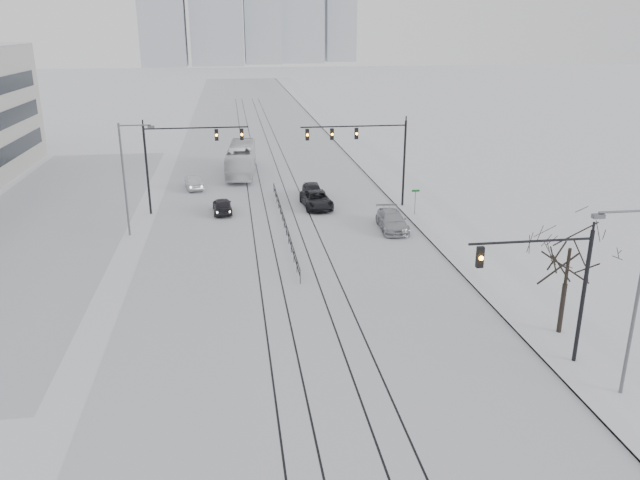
{
  "coord_description": "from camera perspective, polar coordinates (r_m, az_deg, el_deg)",
  "views": [
    {
      "loc": [
        -4.03,
        -19.41,
        15.94
      ],
      "look_at": [
        1.22,
        17.38,
        3.2
      ],
      "focal_mm": 35.0,
      "sensor_mm": 36.0,
      "label": 1
    }
  ],
  "objects": [
    {
      "name": "sedan_nb_far",
      "position": [
        60.92,
        -0.67,
        4.51
      ],
      "size": [
        1.86,
        4.55,
        1.54
      ],
      "primitive_type": "imported",
      "rotation": [
        0.0,
        0.0,
        -0.01
      ],
      "color": "black",
      "rests_on": "ground"
    },
    {
      "name": "sedan_sb_outer",
      "position": [
        66.0,
        -11.47,
        5.2
      ],
      "size": [
        2.2,
        4.49,
        1.42
      ],
      "primitive_type": "imported",
      "rotation": [
        0.0,
        0.0,
        3.31
      ],
      "color": "#ADAFB5",
      "rests_on": "ground"
    },
    {
      "name": "sedan_nb_front",
      "position": [
        57.85,
        -0.32,
        3.69
      ],
      "size": [
        2.79,
        5.49,
        1.49
      ],
      "primitive_type": "imported",
      "rotation": [
        0.0,
        0.0,
        0.06
      ],
      "color": "black",
      "rests_on": "ground"
    },
    {
      "name": "sedan_sb_inner",
      "position": [
        56.8,
        -8.92,
        3.12
      ],
      "size": [
        1.88,
        4.19,
        1.4
      ],
      "primitive_type": "imported",
      "rotation": [
        0.0,
        0.0,
        3.2
      ],
      "color": "black",
      "rests_on": "ground"
    },
    {
      "name": "median_fence",
      "position": [
        51.91,
        -3.3,
        1.62
      ],
      "size": [
        0.06,
        24.0,
        1.0
      ],
      "color": "black",
      "rests_on": "ground"
    },
    {
      "name": "tram_rails",
      "position": [
        61.64,
        -4.11,
        3.91
      ],
      "size": [
        5.3,
        180.0,
        0.01
      ],
      "color": "black",
      "rests_on": "ground"
    },
    {
      "name": "street_light_east",
      "position": [
        29.96,
        26.65,
        -4.19
      ],
      "size": [
        2.73,
        0.25,
        9.0
      ],
      "color": "#595B60",
      "rests_on": "ground"
    },
    {
      "name": "traffic_mast_nw",
      "position": [
        56.54,
        -12.66,
        7.9
      ],
      "size": [
        9.1,
        0.37,
        8.0
      ],
      "color": "black",
      "rests_on": "ground"
    },
    {
      "name": "street_sign",
      "position": [
        55.67,
        8.71,
        3.78
      ],
      "size": [
        0.7,
        0.06,
        2.4
      ],
      "color": "#595B60",
      "rests_on": "ground"
    },
    {
      "name": "curb",
      "position": [
        82.37,
        2.6,
        7.79
      ],
      "size": [
        0.1,
        260.0,
        0.12
      ],
      "primitive_type": "cube",
      "color": "gray",
      "rests_on": "ground"
    },
    {
      "name": "ground",
      "position": [
        25.44,
        3.0,
        -19.91
      ],
      "size": [
        500.0,
        500.0,
        0.0
      ],
      "primitive_type": "plane",
      "color": "white",
      "rests_on": "ground"
    },
    {
      "name": "traffic_mast_ne",
      "position": [
        56.67,
        4.48,
        8.52
      ],
      "size": [
        9.6,
        0.37,
        8.0
      ],
      "color": "black",
      "rests_on": "ground"
    },
    {
      "name": "sidewalk_east",
      "position": [
        82.85,
        4.29,
        7.84
      ],
      "size": [
        5.0,
        260.0,
        0.16
      ],
      "primitive_type": "cube",
      "color": "white",
      "rests_on": "ground"
    },
    {
      "name": "road",
      "position": [
        81.09,
        -5.16,
        7.52
      ],
      "size": [
        22.0,
        260.0,
        0.02
      ],
      "primitive_type": "cube",
      "color": "silver",
      "rests_on": "ground"
    },
    {
      "name": "street_light_west",
      "position": [
        51.22,
        -17.21,
        5.98
      ],
      "size": [
        2.73,
        0.25,
        9.0
      ],
      "color": "#595B60",
      "rests_on": "ground"
    },
    {
      "name": "parking_strip",
      "position": [
        58.9,
        -23.52,
        1.63
      ],
      "size": [
        14.0,
        60.0,
        0.03
      ],
      "primitive_type": "cube",
      "color": "silver",
      "rests_on": "ground"
    },
    {
      "name": "box_truck",
      "position": [
        71.63,
        -7.21,
        7.29
      ],
      "size": [
        3.77,
        12.27,
        3.37
      ],
      "primitive_type": "imported",
      "rotation": [
        0.0,
        0.0,
        3.06
      ],
      "color": "silver",
      "rests_on": "ground"
    },
    {
      "name": "traffic_mast_near",
      "position": [
        31.54,
        20.61,
        -3.5
      ],
      "size": [
        6.1,
        0.37,
        7.0
      ],
      "color": "black",
      "rests_on": "ground"
    },
    {
      "name": "bare_tree",
      "position": [
        35.15,
        21.8,
        -1.5
      ],
      "size": [
        4.4,
        4.4,
        6.1
      ],
      "color": "black",
      "rests_on": "ground"
    },
    {
      "name": "sedan_nb_right",
      "position": [
        51.79,
        6.61,
        1.75
      ],
      "size": [
        2.38,
        5.33,
        1.52
      ],
      "primitive_type": "imported",
      "rotation": [
        0.0,
        0.0,
        -0.05
      ],
      "color": "#A4A5AC",
      "rests_on": "ground"
    }
  ]
}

